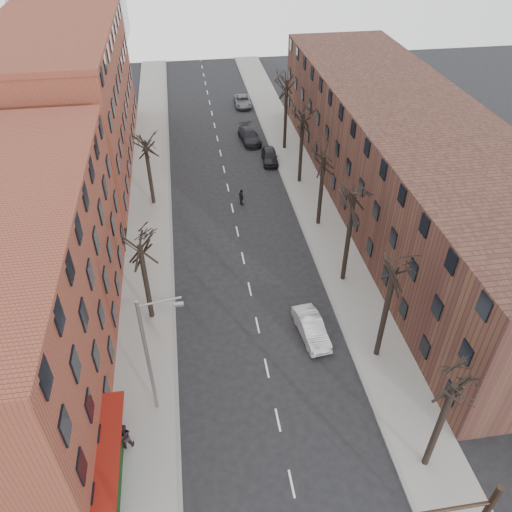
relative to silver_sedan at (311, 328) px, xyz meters
name	(u,v)px	position (x,y,z in m)	size (l,w,h in m)	color
sidewalk_left	(150,198)	(-11.60, 20.56, -0.65)	(4.00, 90.00, 0.15)	gray
sidewalk_right	(305,186)	(4.40, 20.56, -0.65)	(4.00, 90.00, 0.15)	gray
building_left_far	(65,102)	(-19.60, 29.56, 6.27)	(12.00, 28.00, 14.00)	brown
building_right	(405,160)	(12.40, 15.56, 4.27)	(12.00, 50.00, 10.00)	#4E3024
awning_left	(117,474)	(-13.00, -8.44, -0.73)	(1.20, 7.00, 0.15)	maroon
hedge	(112,486)	(-13.10, -9.44, -0.08)	(0.80, 6.00, 1.00)	black
tree_right_a	(424,464)	(4.00, -10.44, -0.73)	(5.20, 5.20, 10.00)	black
tree_right_b	(376,355)	(4.00, -2.44, -0.73)	(5.20, 5.20, 10.80)	black
tree_right_c	(342,279)	(4.00, 5.56, -0.73)	(5.20, 5.20, 11.60)	black
tree_right_d	(318,224)	(4.00, 13.56, -0.73)	(5.20, 5.20, 10.00)	black
tree_right_e	(299,182)	(4.00, 21.56, -0.73)	(5.20, 5.20, 10.80)	black
tree_right_f	(284,149)	(4.00, 29.56, -0.73)	(5.20, 5.20, 11.60)	black
tree_left_a	(152,317)	(-11.20, 3.56, -0.73)	(5.20, 5.20, 9.50)	black
tree_left_b	(154,204)	(-11.20, 19.56, -0.73)	(5.20, 5.20, 9.50)	black
streetlight	(150,353)	(-10.63, -4.44, 4.29)	(2.45, 0.22, 9.03)	slate
silver_sedan	(311,328)	(0.00, 0.00, 0.00)	(1.54, 4.41, 1.45)	#B8BBC0
parked_car_near	(270,156)	(1.70, 26.55, -0.02)	(1.67, 4.15, 1.41)	black
parked_car_mid	(249,136)	(0.20, 32.15, 0.02)	(2.08, 5.12, 1.49)	black
parked_car_far	(243,101)	(0.89, 43.62, -0.08)	(2.16, 4.68, 1.30)	slate
pedestrian_b	(124,436)	(-12.54, -6.86, 0.35)	(0.90, 0.70, 1.86)	black
pedestrian_crossing	(241,197)	(-2.62, 18.05, 0.13)	(1.00, 0.42, 1.71)	black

